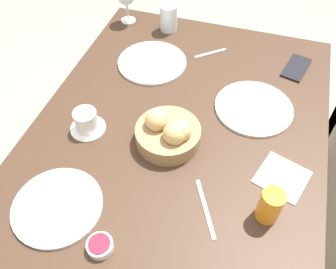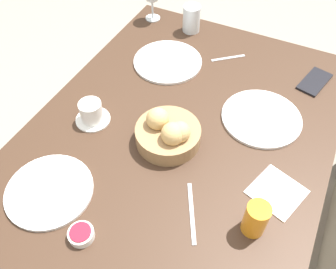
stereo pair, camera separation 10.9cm
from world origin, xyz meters
The scene contains 14 objects.
ground_plane centered at (0.00, 0.00, 0.00)m, with size 10.00×10.00×0.00m, color gray.
dining_table centered at (0.00, 0.00, 0.67)m, with size 1.28×0.92×0.77m.
bread_basket centered at (0.05, -0.01, 0.81)m, with size 0.20×0.20×0.11m.
plate_near_left centered at (-0.30, -0.19, 0.77)m, with size 0.26×0.26×0.01m.
plate_near_right centered at (0.35, -0.23, 0.77)m, with size 0.24×0.24×0.01m.
plate_far_center centered at (-0.18, 0.22, 0.77)m, with size 0.26×0.26×0.01m.
juice_glass centered at (0.21, 0.31, 0.82)m, with size 0.06×0.06×0.10m.
water_tumbler centered at (-0.54, -0.20, 0.82)m, with size 0.07×0.07×0.11m.
coffee_cup centered at (0.07, -0.28, 0.80)m, with size 0.11×0.11×0.07m.
jam_bowl_berry centered at (0.42, -0.07, 0.78)m, with size 0.07×0.07×0.03m.
fork_silver centered at (0.24, 0.15, 0.77)m, with size 0.17×0.09×0.00m.
spoon_coffee centered at (-0.43, 0.01, 0.77)m, with size 0.10×0.11×0.00m.
napkin centered at (0.07, 0.34, 0.77)m, with size 0.17×0.17×0.00m.
cell_phone centered at (-0.44, 0.34, 0.77)m, with size 0.16×0.11×0.01m.
Camera 2 is at (0.67, 0.29, 1.63)m, focal length 38.00 mm.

